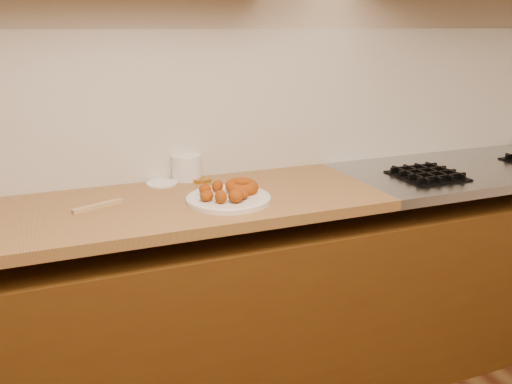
{
  "coord_description": "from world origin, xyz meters",
  "views": [
    {
      "loc": [
        -0.7,
        -0.17,
        1.51
      ],
      "look_at": [
        0.01,
        1.59,
        0.93
      ],
      "focal_mm": 38.0,
      "sensor_mm": 36.0,
      "label": 1
    }
  ],
  "objects": [
    {
      "name": "wall_back",
      "position": [
        0.0,
        2.0,
        1.35
      ],
      "size": [
        4.0,
        0.02,
        2.7
      ],
      "primitive_type": "cube",
      "color": "tan",
      "rests_on": "ground"
    },
    {
      "name": "base_cabinet",
      "position": [
        0.0,
        1.69,
        0.39
      ],
      "size": [
        3.6,
        0.6,
        0.77
      ],
      "primitive_type": "cube",
      "color": "#492D0D",
      "rests_on": "floor"
    },
    {
      "name": "butcher_block",
      "position": [
        -0.65,
        1.69,
        0.88
      ],
      "size": [
        2.3,
        0.62,
        0.04
      ],
      "primitive_type": "cube",
      "color": "olive",
      "rests_on": "base_cabinet"
    },
    {
      "name": "stovetop",
      "position": [
        1.15,
        1.69,
        0.88
      ],
      "size": [
        1.3,
        0.62,
        0.04
      ],
      "primitive_type": "cube",
      "color": "#9EA0A5",
      "rests_on": "base_cabinet"
    },
    {
      "name": "backsplash",
      "position": [
        0.0,
        1.99,
        1.2
      ],
      "size": [
        3.6,
        0.02,
        0.6
      ],
      "primitive_type": "cube",
      "color": "#B8B3A7",
      "rests_on": "wall_back"
    },
    {
      "name": "burner_grates",
      "position": [
        1.13,
        1.61,
        0.91
      ],
      "size": [
        0.91,
        0.26,
        0.03
      ],
      "color": "black",
      "rests_on": "stovetop"
    },
    {
      "name": "donut_plate",
      "position": [
        -0.09,
        1.61,
        0.91
      ],
      "size": [
        0.31,
        0.31,
        0.02
      ],
      "primitive_type": "cylinder",
      "color": "beige",
      "rests_on": "butcher_block"
    },
    {
      "name": "ring_donut",
      "position": [
        -0.03,
        1.64,
        0.94
      ],
      "size": [
        0.16,
        0.16,
        0.06
      ],
      "primitive_type": "torus",
      "rotation": [
        0.1,
        0.0,
        0.35
      ],
      "color": "#9B360B",
      "rests_on": "donut_plate"
    },
    {
      "name": "fried_dough_chunks",
      "position": [
        -0.12,
        1.58,
        0.94
      ],
      "size": [
        0.19,
        0.21,
        0.05
      ],
      "color": "#9B360B",
      "rests_on": "donut_plate"
    },
    {
      "name": "plastic_tub",
      "position": [
        -0.15,
        1.95,
        0.95
      ],
      "size": [
        0.16,
        0.16,
        0.1
      ],
      "primitive_type": "cylinder",
      "rotation": [
        0.0,
        0.0,
        -0.43
      ],
      "color": "silver",
      "rests_on": "butcher_block"
    },
    {
      "name": "tub_lid",
      "position": [
        -0.27,
        1.92,
        0.9
      ],
      "size": [
        0.16,
        0.16,
        0.01
      ],
      "primitive_type": "cylinder",
      "rotation": [
        0.0,
        0.0,
        -0.3
      ],
      "color": "silver",
      "rests_on": "butcher_block"
    },
    {
      "name": "brass_jar_lid",
      "position": [
        -0.11,
        1.9,
        0.91
      ],
      "size": [
        0.1,
        0.1,
        0.01
      ],
      "primitive_type": "cylinder",
      "rotation": [
        0.0,
        0.0,
        0.32
      ],
      "color": "#B88725",
      "rests_on": "butcher_block"
    },
    {
      "name": "wooden_utensil",
      "position": [
        -0.54,
        1.71,
        0.91
      ],
      "size": [
        0.18,
        0.09,
        0.01
      ],
      "primitive_type": "cube",
      "rotation": [
        0.0,
        0.0,
        0.37
      ],
      "color": "tan",
      "rests_on": "butcher_block"
    }
  ]
}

